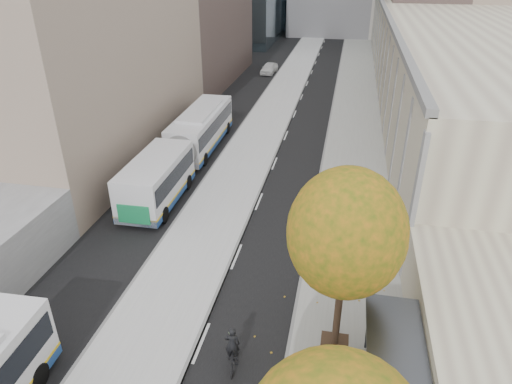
% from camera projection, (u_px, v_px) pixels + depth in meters
% --- Properties ---
extents(bus_platform, '(4.25, 150.00, 0.15)m').
position_uv_depth(bus_platform, '(258.00, 137.00, 38.63)').
color(bus_platform, '#AFAFAF').
rests_on(bus_platform, ground).
extents(sidewalk, '(4.75, 150.00, 0.08)m').
position_uv_depth(sidewalk, '(354.00, 144.00, 37.23)').
color(sidewalk, gray).
rests_on(sidewalk, ground).
extents(building_tan, '(18.00, 92.00, 8.00)m').
position_uv_depth(building_tan, '(450.00, 40.00, 58.56)').
color(building_tan, '#A99D88').
rests_on(building_tan, ground).
extents(bus_shelter, '(1.90, 4.40, 2.53)m').
position_uv_depth(bus_shelter, '(400.00, 351.00, 15.09)').
color(bus_shelter, '#383A3F').
rests_on(bus_shelter, sidewalk).
extents(tree_c, '(4.20, 4.20, 7.28)m').
position_uv_depth(tree_c, '(346.00, 233.00, 15.81)').
color(tree_c, '#2D2214').
rests_on(tree_c, sidewalk).
extents(bus_far, '(2.81, 17.74, 2.95)m').
position_uv_depth(bus_far, '(185.00, 147.00, 32.56)').
color(bus_far, silver).
rests_on(bus_far, ground).
extents(cyclist, '(0.67, 1.57, 1.94)m').
position_uv_depth(cyclist, '(233.00, 353.00, 16.91)').
color(cyclist, black).
rests_on(cyclist, ground).
extents(distant_car, '(2.00, 4.15, 1.37)m').
position_uv_depth(distant_car, '(269.00, 68.00, 59.03)').
color(distant_car, silver).
rests_on(distant_car, ground).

